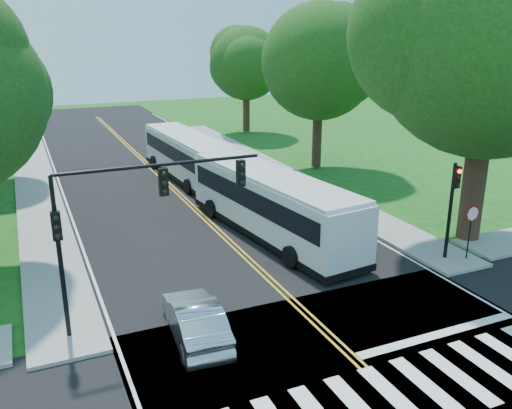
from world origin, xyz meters
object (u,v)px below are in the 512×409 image
signal_ne (453,199)px  suv (315,207)px  bus_lead (271,203)px  signal_nw (130,209)px  hatchback (195,320)px  dark_sedan (313,211)px  bus_follow (187,156)px

signal_ne → suv: 8.12m
bus_lead → suv: 3.65m
signal_nw → hatchback: signal_nw is taller
hatchback → dark_sedan: (9.42, 8.60, -0.04)m
bus_lead → hatchback: 10.24m
bus_follow → suv: 11.97m
suv → dark_sedan: suv is taller
signal_ne → dark_sedan: size_ratio=0.93×
bus_follow → hatchback: size_ratio=2.74×
dark_sedan → bus_follow: bearing=-85.1°
bus_follow → signal_nw: bearing=64.9°
hatchback → dark_sedan: hatchback is taller
bus_lead → dark_sedan: 3.16m
signal_ne → bus_lead: (-5.92, 6.11, -1.24)m
signal_nw → bus_lead: (8.13, 6.12, -2.65)m
signal_ne → dark_sedan: bearing=113.8°
signal_ne → bus_lead: 8.60m
signal_nw → bus_lead: 10.52m
dark_sedan → signal_ne: bearing=102.3°
signal_nw → dark_sedan: signal_nw is taller
signal_ne → dark_sedan: 7.86m
bus_lead → dark_sedan: (2.89, 0.78, -1.03)m
signal_nw → bus_follow: 20.30m
hatchback → signal_nw: bearing=-42.6°
signal_ne → suv: bearing=109.8°
hatchback → dark_sedan: bearing=-133.3°
dark_sedan → hatchback: bearing=30.9°
signal_nw → signal_ne: signal_nw is taller
signal_ne → signal_nw: bearing=-180.0°
bus_lead → hatchback: bearing=43.2°
bus_follow → dark_sedan: (3.46, -11.75, -0.95)m
signal_nw → dark_sedan: bearing=32.1°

